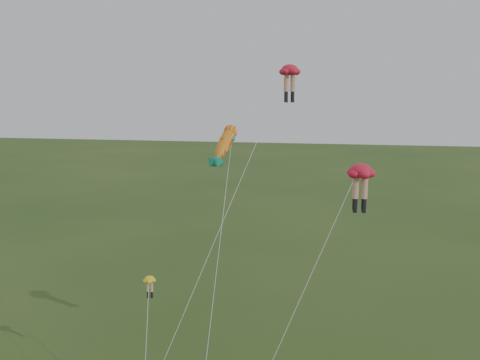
# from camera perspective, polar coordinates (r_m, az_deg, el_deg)

# --- Properties ---
(legs_kite_red_high) EXTENTS (8.54, 11.72, 20.56)m
(legs_kite_red_high) POSITION_cam_1_polar(r_m,az_deg,el_deg) (35.59, 5.08, 10.79)
(legs_kite_red_high) COLOR red
(legs_kite_red_high) RESTS_ON ground
(legs_kite_red_mid) EXTENTS (7.41, 7.19, 14.85)m
(legs_kite_red_mid) POSITION_cam_1_polar(r_m,az_deg,el_deg) (31.03, 12.61, 0.29)
(legs_kite_red_mid) COLOR red
(legs_kite_red_mid) RESTS_ON ground
(legs_kite_yellow) EXTENTS (2.67, 8.71, 7.75)m
(legs_kite_yellow) POSITION_cam_1_polar(r_m,az_deg,el_deg) (33.30, -9.69, -11.76)
(legs_kite_yellow) COLOR yellow
(legs_kite_yellow) RESTS_ON ground
(fish_kite) EXTENTS (1.60, 10.14, 17.07)m
(fish_kite) POSITION_cam_1_polar(r_m,az_deg,el_deg) (32.48, -1.58, 3.89)
(fish_kite) COLOR gold
(fish_kite) RESTS_ON ground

